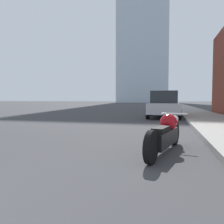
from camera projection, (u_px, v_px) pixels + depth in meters
sidewalk at (181, 106)px, 38.47m from camera, size 2.58×240.00×0.15m
distant_tower at (145, 25)px, 99.57m from camera, size 21.85×21.85×70.98m
motorcycle at (166, 134)px, 4.57m from camera, size 0.84×2.37×0.80m
parked_car_silver at (164, 105)px, 13.65m from camera, size 1.97×4.32×1.65m
parked_car_green at (165, 102)px, 24.11m from camera, size 2.21×4.56×1.84m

